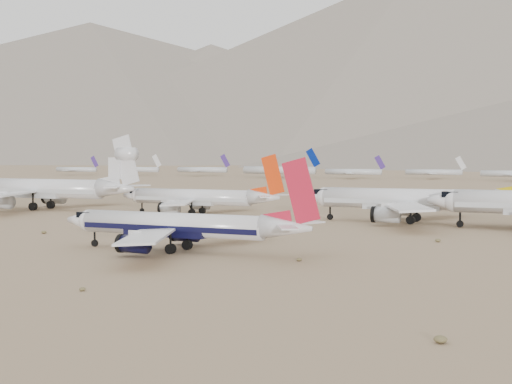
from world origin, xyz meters
TOP-DOWN VIEW (x-y plane):
  - ground at (0.00, 0.00)m, footprint 7000.00×7000.00m
  - main_airliner at (5.25, 3.19)m, footprint 40.25×39.31m
  - row2_gold_tail at (28.30, 62.64)m, footprint 48.93×47.85m
  - row2_orange_tail at (-23.92, 62.16)m, footprint 41.25×40.35m
  - row2_white_trijet at (-68.57, 60.08)m, footprint 55.26×54.00m
  - desert_scrub at (3.27, -31.01)m, footprint 261.14×121.67m

SIDE VIEW (x-z plane):
  - ground at x=0.00m, z-range 0.00..0.00m
  - desert_scrub at x=3.27m, z-range -0.03..0.60m
  - main_airliner at x=5.25m, z-range -3.20..11.01m
  - row2_orange_tail at x=-23.92m, z-range -3.23..11.49m
  - row2_gold_tail at x=28.30m, z-range -3.84..13.58m
  - row2_white_trijet at x=-68.57m, z-range -4.12..15.46m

